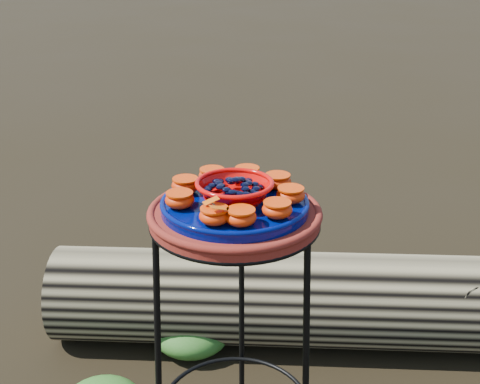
# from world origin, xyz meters

# --- Properties ---
(plant_stand) EXTENTS (0.44, 0.44, 0.70)m
(plant_stand) POSITION_xyz_m (0.00, 0.00, 0.35)
(plant_stand) COLOR black
(plant_stand) RESTS_ON ground
(terracotta_saucer) EXTENTS (0.40, 0.40, 0.03)m
(terracotta_saucer) POSITION_xyz_m (0.00, 0.00, 0.72)
(terracotta_saucer) COLOR maroon
(terracotta_saucer) RESTS_ON plant_stand
(cobalt_plate) EXTENTS (0.34, 0.34, 0.02)m
(cobalt_plate) POSITION_xyz_m (0.00, 0.00, 0.74)
(cobalt_plate) COLOR #010A35
(cobalt_plate) RESTS_ON terracotta_saucer
(red_bowl) EXTENTS (0.17, 0.17, 0.05)m
(red_bowl) POSITION_xyz_m (0.00, 0.00, 0.78)
(red_bowl) COLOR red
(red_bowl) RESTS_ON cobalt_plate
(glass_gems) EXTENTS (0.13, 0.13, 0.02)m
(glass_gems) POSITION_xyz_m (0.00, 0.00, 0.81)
(glass_gems) COLOR black
(glass_gems) RESTS_ON red_bowl
(orange_half_0) EXTENTS (0.07, 0.07, 0.04)m
(orange_half_0) POSITION_xyz_m (-0.03, -0.13, 0.77)
(orange_half_0) COLOR red
(orange_half_0) RESTS_ON cobalt_plate
(orange_half_1) EXTENTS (0.07, 0.07, 0.04)m
(orange_half_1) POSITION_xyz_m (0.02, -0.13, 0.77)
(orange_half_1) COLOR red
(orange_half_1) RESTS_ON cobalt_plate
(orange_half_2) EXTENTS (0.07, 0.07, 0.04)m
(orange_half_2) POSITION_xyz_m (0.10, -0.08, 0.77)
(orange_half_2) COLOR red
(orange_half_2) RESTS_ON cobalt_plate
(orange_half_3) EXTENTS (0.07, 0.07, 0.04)m
(orange_half_3) POSITION_xyz_m (0.13, 0.00, 0.77)
(orange_half_3) COLOR red
(orange_half_3) RESTS_ON cobalt_plate
(orange_half_4) EXTENTS (0.07, 0.07, 0.04)m
(orange_half_4) POSITION_xyz_m (0.10, 0.08, 0.77)
(orange_half_4) COLOR red
(orange_half_4) RESTS_ON cobalt_plate
(orange_half_5) EXTENTS (0.07, 0.07, 0.04)m
(orange_half_5) POSITION_xyz_m (0.02, 0.13, 0.77)
(orange_half_5) COLOR red
(orange_half_5) RESTS_ON cobalt_plate
(orange_half_6) EXTENTS (0.07, 0.07, 0.04)m
(orange_half_6) POSITION_xyz_m (-0.07, 0.11, 0.77)
(orange_half_6) COLOR red
(orange_half_6) RESTS_ON cobalt_plate
(orange_half_7) EXTENTS (0.07, 0.07, 0.04)m
(orange_half_7) POSITION_xyz_m (-0.12, 0.04, 0.77)
(orange_half_7) COLOR red
(orange_half_7) RESTS_ON cobalt_plate
(orange_half_8) EXTENTS (0.07, 0.07, 0.04)m
(orange_half_8) POSITION_xyz_m (-0.12, -0.05, 0.77)
(orange_half_8) COLOR red
(orange_half_8) RESTS_ON cobalt_plate
(butterfly) EXTENTS (0.09, 0.07, 0.01)m
(butterfly) POSITION_xyz_m (-0.03, -0.13, 0.80)
(butterfly) COLOR #DA5006
(butterfly) RESTS_ON orange_half_0
(driftwood_log) EXTENTS (1.77, 0.52, 0.33)m
(driftwood_log) POSITION_xyz_m (0.21, 0.52, 0.16)
(driftwood_log) COLOR black
(driftwood_log) RESTS_ON ground
(foliage_back) EXTENTS (0.27, 0.27, 0.13)m
(foliage_back) POSITION_xyz_m (-0.19, 0.44, 0.07)
(foliage_back) COLOR #366825
(foliage_back) RESTS_ON ground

